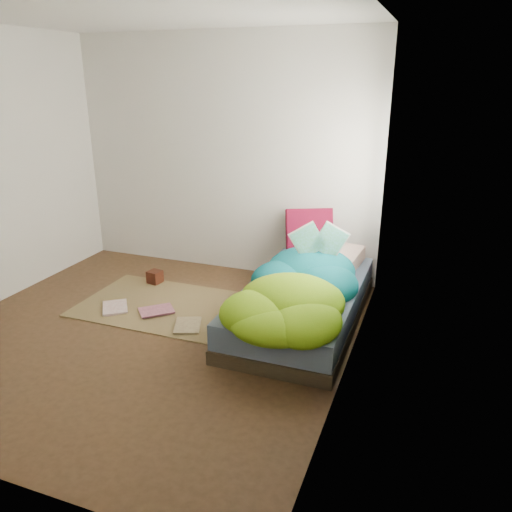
% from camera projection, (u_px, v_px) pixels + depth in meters
% --- Properties ---
extents(ground, '(3.50, 3.50, 0.00)m').
position_uv_depth(ground, '(146.00, 333.00, 4.40)').
color(ground, '#402C18').
rests_on(ground, ground).
extents(room_walls, '(3.54, 3.54, 2.62)m').
position_uv_depth(room_walls, '(132.00, 146.00, 3.85)').
color(room_walls, silver).
rests_on(room_walls, ground).
extents(bed, '(1.00, 2.00, 0.34)m').
position_uv_depth(bed, '(302.00, 304.00, 4.57)').
color(bed, '#33281C').
rests_on(bed, ground).
extents(duvet, '(0.96, 1.84, 0.34)m').
position_uv_depth(duvet, '(297.00, 278.00, 4.26)').
color(duvet, '#065267').
rests_on(duvet, bed).
extents(rug, '(1.60, 1.10, 0.01)m').
position_uv_depth(rug, '(163.00, 305.00, 4.93)').
color(rug, brown).
rests_on(rug, ground).
extents(pillow_floral, '(0.70, 0.50, 0.14)m').
position_uv_depth(pillow_floral, '(328.00, 255.00, 5.09)').
color(pillow_floral, beige).
rests_on(pillow_floral, bed).
extents(pillow_magenta, '(0.50, 0.34, 0.49)m').
position_uv_depth(pillow_magenta, '(309.00, 232.00, 5.29)').
color(pillow_magenta, '#490417').
rests_on(pillow_magenta, bed).
extents(open_book, '(0.44, 0.24, 0.27)m').
position_uv_depth(open_book, '(320.00, 230.00, 4.54)').
color(open_book, '#2A8130').
rests_on(open_book, duvet).
extents(wooden_box, '(0.16, 0.16, 0.13)m').
position_uv_depth(wooden_box, '(155.00, 277.00, 5.43)').
color(wooden_box, '#350E0C').
rests_on(wooden_box, rug).
extents(floor_book_a, '(0.37, 0.39, 0.02)m').
position_uv_depth(floor_book_a, '(103.00, 309.00, 4.80)').
color(floor_book_a, white).
rests_on(floor_book_a, rug).
extents(floor_book_b, '(0.39, 0.39, 0.03)m').
position_uv_depth(floor_book_b, '(154.00, 306.00, 4.86)').
color(floor_book_b, '#C97492').
rests_on(floor_book_b, rug).
extents(floor_book_c, '(0.33, 0.37, 0.02)m').
position_uv_depth(floor_book_c, '(175.00, 326.00, 4.48)').
color(floor_book_c, tan).
rests_on(floor_book_c, rug).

